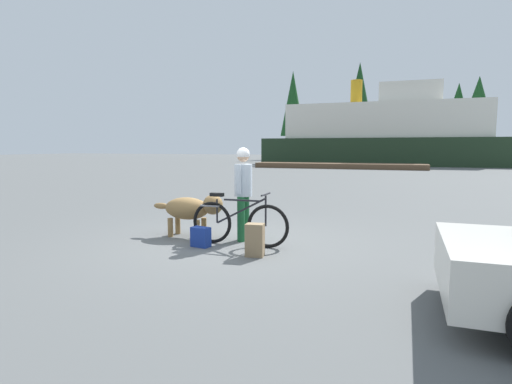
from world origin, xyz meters
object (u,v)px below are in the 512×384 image
at_px(handbag_pannier, 201,237).
at_px(ferry_boat, 385,135).
at_px(person_cyclist, 243,185).
at_px(dog, 192,209).
at_px(bicycle, 239,223).
at_px(backpack, 255,240).

distance_m(handbag_pannier, ferry_boat, 35.52).
bearing_deg(person_cyclist, dog, -176.56).
xyz_separation_m(bicycle, handbag_pannier, (-0.57, -0.32, -0.23)).
height_order(person_cyclist, handbag_pannier, person_cyclist).
bearing_deg(handbag_pannier, person_cyclist, 54.82).
xyz_separation_m(person_cyclist, dog, (-1.03, -0.06, -0.47)).
distance_m(person_cyclist, handbag_pannier, 1.21).
relative_size(bicycle, ferry_boat, 0.08).
relative_size(person_cyclist, backpack, 3.28).
bearing_deg(ferry_boat, handbag_pannier, -92.04).
bearing_deg(person_cyclist, handbag_pannier, -125.18).
distance_m(backpack, ferry_boat, 35.75).
relative_size(dog, backpack, 2.83).
xyz_separation_m(dog, ferry_boat, (1.79, 34.75, 2.26)).
bearing_deg(handbag_pannier, backpack, -13.81).
bearing_deg(ferry_boat, bicycle, -91.13).
relative_size(backpack, handbag_pannier, 1.52).
xyz_separation_m(bicycle, backpack, (0.51, -0.58, -0.14)).
relative_size(handbag_pannier, ferry_boat, 0.02).
distance_m(backpack, handbag_pannier, 1.12).
height_order(dog, handbag_pannier, dog).
distance_m(dog, ferry_boat, 34.87).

